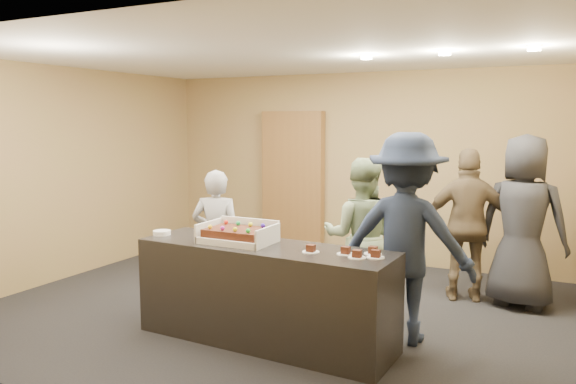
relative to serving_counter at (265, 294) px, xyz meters
The scene contains 17 objects.
room 1.27m from the serving_counter, 111.06° to the left, with size 6.04×6.00×2.70m.
serving_counter is the anchor object (origin of this frame).
storage_cabinet 3.56m from the serving_counter, 111.94° to the left, with size 0.98×0.15×2.16m, color brown.
cake_box 0.57m from the serving_counter, behind, with size 0.66×0.45×0.19m.
sheet_cake 0.62m from the serving_counter, behind, with size 0.56×0.39×0.11m.
plate_stack 1.23m from the serving_counter, behind, with size 0.17×0.17×0.04m, color white.
slice_a 0.68m from the serving_counter, ahead, with size 0.15×0.15×0.07m.
slice_b 0.91m from the serving_counter, ahead, with size 0.15×0.15×0.07m.
slice_c 1.02m from the serving_counter, ahead, with size 0.15×0.15×0.07m.
slice_d 1.10m from the serving_counter, ahead, with size 0.15×0.15×0.07m.
slice_e 1.14m from the serving_counter, ahead, with size 0.15×0.15×0.07m.
person_server_grey 1.21m from the serving_counter, 145.41° to the left, with size 0.55×0.36×1.50m, color #9A9A9F.
person_sage_man 1.30m from the serving_counter, 65.18° to the left, with size 0.80×0.62×1.64m, color gray.
person_navy_man 1.38m from the serving_counter, 28.37° to the left, with size 1.24×0.71×1.92m, color #1C263E.
person_brown_extra 2.57m from the serving_counter, 55.04° to the left, with size 1.01×0.42×1.72m, color brown.
person_dark_suit 2.96m from the serving_counter, 46.28° to the left, with size 0.92×0.60×1.88m, color #26272B.
ceiling_spotlights 2.89m from the serving_counter, 46.35° to the left, with size 1.72×0.12×0.03m.
Camera 1 is at (2.74, -5.18, 2.02)m, focal length 35.00 mm.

